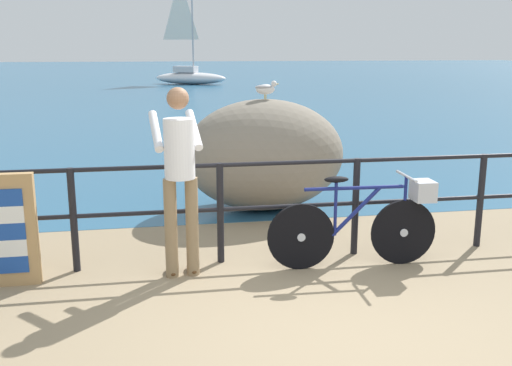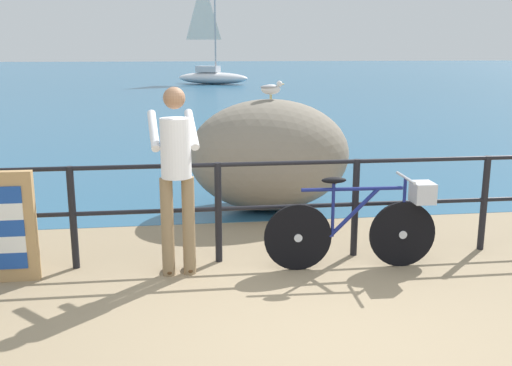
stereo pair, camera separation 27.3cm
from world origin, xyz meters
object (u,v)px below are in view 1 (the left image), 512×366
person_at_railing (180,173)px  breakwater_boulder_main (264,155)px  seagull (266,88)px  bicycle (368,221)px  sailboat (189,72)px

person_at_railing → breakwater_boulder_main: 2.52m
person_at_railing → seagull: size_ratio=5.20×
bicycle → person_at_railing: (-1.82, 0.08, 0.53)m
breakwater_boulder_main → sailboat: sailboat is taller
sailboat → breakwater_boulder_main: bearing=-66.0°
breakwater_boulder_main → sailboat: size_ratio=0.35×
bicycle → seagull: bearing=106.6°
breakwater_boulder_main → seagull: seagull is taller
person_at_railing → sailboat: bearing=-9.8°
person_at_railing → breakwater_boulder_main: (1.21, 2.19, -0.26)m
seagull → breakwater_boulder_main: bearing=154.0°
sailboat → seagull: bearing=-65.9°
person_at_railing → sailboat: size_ratio=0.29×
bicycle → sailboat: 30.21m
person_at_railing → seagull: bearing=-35.3°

